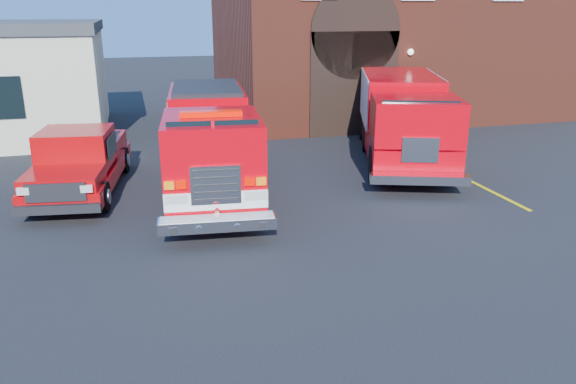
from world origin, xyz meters
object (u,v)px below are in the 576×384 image
object	(u,v)px
fire_station	(385,21)
secondary_truck	(403,116)
pickup_truck	(80,162)
fire_engine	(210,140)

from	to	relation	value
fire_station	secondary_truck	world-z (taller)	fire_station
fire_station	pickup_truck	world-z (taller)	fire_station
pickup_truck	secondary_truck	bearing A→B (deg)	5.30
secondary_truck	fire_station	bearing A→B (deg)	69.64
fire_engine	pickup_truck	world-z (taller)	fire_engine
fire_engine	fire_station	bearing A→B (deg)	46.18
fire_engine	secondary_truck	bearing A→B (deg)	12.40
fire_engine	pickup_truck	distance (m)	3.57
fire_station	pickup_truck	xyz separation A→B (m)	(-13.37, -9.78, -3.41)
fire_engine	pickup_truck	xyz separation A→B (m)	(-3.49, 0.51, -0.51)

